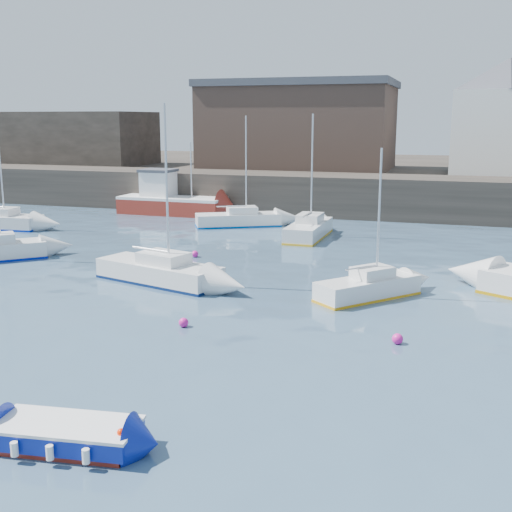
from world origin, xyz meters
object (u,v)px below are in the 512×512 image
(sailboat_b, at_px, (160,271))
(buoy_far, at_px, (195,257))
(blue_dinghy, at_px, (67,434))
(sailboat_c, at_px, (368,287))
(sailboat_h, at_px, (239,219))
(buoy_mid, at_px, (397,344))
(buoy_near, at_px, (184,327))
(sailboat_f, at_px, (309,229))
(fishing_boat, at_px, (170,200))

(sailboat_b, bearing_deg, buoy_far, 96.62)
(blue_dinghy, bearing_deg, sailboat_c, 72.18)
(blue_dinghy, distance_m, sailboat_h, 30.30)
(blue_dinghy, distance_m, buoy_far, 20.12)
(buoy_mid, bearing_deg, blue_dinghy, -124.60)
(sailboat_h, height_order, buoy_near, sailboat_h)
(buoy_near, bearing_deg, sailboat_c, 45.46)
(sailboat_b, xyz_separation_m, sailboat_f, (3.79, 12.82, 0.02))
(blue_dinghy, distance_m, sailboat_b, 14.74)
(fishing_boat, bearing_deg, blue_dinghy, -68.33)
(sailboat_b, distance_m, sailboat_c, 9.22)
(buoy_near, bearing_deg, buoy_far, 111.22)
(sailboat_c, distance_m, sailboat_h, 18.85)
(blue_dinghy, xyz_separation_m, sailboat_h, (-6.39, 29.62, 0.14))
(buoy_mid, bearing_deg, sailboat_f, 111.90)
(sailboat_f, height_order, buoy_near, sailboat_f)
(sailboat_c, bearing_deg, blue_dinghy, -107.82)
(buoy_near, relative_size, buoy_far, 0.96)
(buoy_near, relative_size, buoy_mid, 0.95)
(fishing_boat, height_order, sailboat_b, sailboat_b)
(blue_dinghy, relative_size, buoy_near, 9.78)
(fishing_boat, relative_size, buoy_far, 23.19)
(fishing_boat, xyz_separation_m, sailboat_f, (12.49, -6.69, -0.53))
(sailboat_f, relative_size, buoy_mid, 20.54)
(sailboat_b, height_order, buoy_near, sailboat_b)
(blue_dinghy, xyz_separation_m, sailboat_b, (-4.62, 13.99, 0.17))
(sailboat_f, distance_m, buoy_mid, 19.08)
(sailboat_f, height_order, buoy_mid, sailboat_f)
(sailboat_b, bearing_deg, blue_dinghy, -71.73)
(sailboat_h, bearing_deg, buoy_near, -75.73)
(buoy_near, bearing_deg, sailboat_b, 123.47)
(sailboat_c, xyz_separation_m, sailboat_f, (-5.42, 12.52, 0.06))
(buoy_mid, bearing_deg, buoy_near, -175.77)
(buoy_near, distance_m, buoy_mid, 7.35)
(sailboat_h, xyz_separation_m, buoy_near, (5.35, -21.04, -0.48))
(sailboat_b, bearing_deg, buoy_mid, -24.09)
(sailboat_b, bearing_deg, fishing_boat, 114.02)
(sailboat_f, bearing_deg, blue_dinghy, -88.23)
(blue_dinghy, distance_m, fishing_boat, 36.06)
(sailboat_b, height_order, sailboat_f, sailboat_b)
(buoy_far, bearing_deg, blue_dinghy, -74.87)
(sailboat_h, relative_size, buoy_mid, 20.29)
(fishing_boat, height_order, buoy_mid, fishing_boat)
(sailboat_f, relative_size, buoy_near, 21.70)
(fishing_boat, bearing_deg, sailboat_b, -65.98)
(fishing_boat, distance_m, sailboat_h, 7.96)
(blue_dinghy, xyz_separation_m, sailboat_f, (-0.83, 26.81, 0.18))
(buoy_mid, bearing_deg, fishing_boat, 128.79)
(buoy_near, bearing_deg, sailboat_f, 89.34)
(sailboat_f, xyz_separation_m, buoy_near, (-0.21, -18.24, -0.52))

